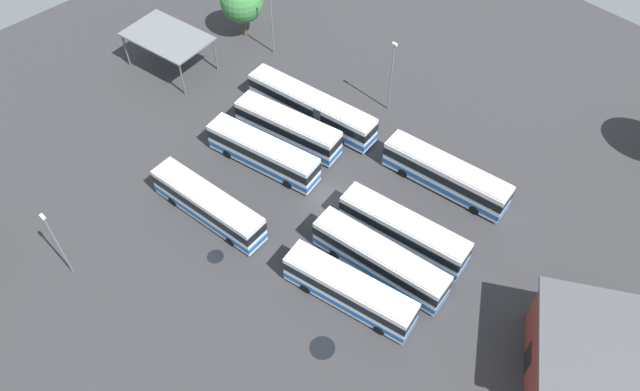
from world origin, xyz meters
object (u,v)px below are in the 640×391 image
at_px(lamp_post_by_building, 272,21).
at_px(maintenance_shelter, 167,37).
at_px(bus_row0_slot3, 380,259).
at_px(tree_east_edge, 242,1).
at_px(bus_row1_slot1, 288,128).
at_px(lamp_post_near_entrance, 391,74).
at_px(depot_building, 599,362).
at_px(bus_row0_slot4, 349,290).
at_px(bus_row0_slot2, 403,230).
at_px(lamp_post_far_corner, 57,243).
at_px(bus_row1_slot0, 312,107).
at_px(bus_row1_slot4, 208,205).
at_px(bus_row1_slot2, 263,153).
at_px(bus_row0_slot0, 446,175).

bearing_deg(lamp_post_by_building, maintenance_shelter, 59.42).
distance_m(bus_row0_slot3, tree_east_edge, 37.49).
xyz_separation_m(bus_row0_slot3, bus_row1_slot1, (17.45, -5.24, -0.00)).
relative_size(lamp_post_near_entrance, tree_east_edge, 1.18).
xyz_separation_m(bus_row0_slot3, depot_building, (-17.91, -4.38, 0.96)).
bearing_deg(lamp_post_by_building, bus_row0_slot4, 148.95).
distance_m(bus_row0_slot2, depot_building, 18.56).
bearing_deg(bus_row1_slot1, lamp_post_near_entrance, -109.74).
xyz_separation_m(lamp_post_far_corner, tree_east_edge, (16.28, -33.04, 0.32)).
height_order(bus_row0_slot3, bus_row1_slot0, same).
relative_size(bus_row1_slot4, lamp_post_by_building, 1.56).
distance_m(bus_row1_slot2, bus_row1_slot4, 8.09).
relative_size(bus_row0_slot0, lamp_post_far_corner, 1.63).
xyz_separation_m(depot_building, lamp_post_near_entrance, (31.39, -11.93, 1.98)).
height_order(maintenance_shelter, tree_east_edge, tree_east_edge).
bearing_deg(bus_row1_slot4, tree_east_edge, -46.24).
bearing_deg(maintenance_shelter, bus_row0_slot2, -179.89).
height_order(bus_row1_slot1, maintenance_shelter, maintenance_shelter).
xyz_separation_m(bus_row1_slot0, lamp_post_far_corner, (0.45, 28.42, 2.61)).
bearing_deg(bus_row1_slot1, maintenance_shelter, 4.71).
xyz_separation_m(depot_building, tree_east_edge, (52.65, -9.39, 1.97)).
xyz_separation_m(bus_row1_slot0, tree_east_edge, (16.73, -4.63, 2.94)).
bearing_deg(lamp_post_far_corner, bus_row1_slot0, -90.91).
distance_m(bus_row1_slot0, tree_east_edge, 17.61).
bearing_deg(lamp_post_far_corner, bus_row0_slot3, -133.77).
distance_m(bus_row1_slot2, lamp_post_by_building, 18.61).
bearing_deg(bus_row1_slot2, bus_row0_slot3, 176.19).
bearing_deg(tree_east_edge, depot_building, 169.89).
height_order(bus_row0_slot0, bus_row1_slot1, same).
xyz_separation_m(bus_row0_slot3, lamp_post_by_building, (29.68, -13.99, 2.62)).
height_order(bus_row1_slot1, lamp_post_by_building, lamp_post_by_building).
bearing_deg(bus_row0_slot2, maintenance_shelter, 0.11).
distance_m(bus_row0_slot4, lamp_post_far_corner, 24.32).
relative_size(depot_building, lamp_post_by_building, 1.71).
height_order(bus_row0_slot0, bus_row1_slot0, same).
bearing_deg(maintenance_shelter, bus_row1_slot1, -175.29).
bearing_deg(bus_row0_slot4, lamp_post_far_corner, 38.91).
bearing_deg(depot_building, maintenance_shelter, 0.69).
relative_size(bus_row0_slot3, lamp_post_near_entrance, 1.48).
xyz_separation_m(bus_row1_slot1, lamp_post_far_corner, (1.01, 24.51, 2.62)).
xyz_separation_m(bus_row1_slot4, lamp_post_near_entrance, (-1.52, -23.15, 2.94)).
bearing_deg(bus_row0_slot0, lamp_post_far_corner, 62.19).
relative_size(bus_row0_slot3, tree_east_edge, 1.75).
height_order(bus_row0_slot3, lamp_post_by_building, lamp_post_by_building).
height_order(bus_row0_slot0, bus_row1_slot2, same).
xyz_separation_m(bus_row1_slot2, depot_building, (-34.43, -3.28, 0.96)).
height_order(bus_row1_slot1, tree_east_edge, tree_east_edge).
bearing_deg(bus_row0_slot0, depot_building, 159.91).
bearing_deg(bus_row0_slot4, lamp_post_near_entrance, -55.85).
relative_size(maintenance_shelter, lamp_post_near_entrance, 1.21).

